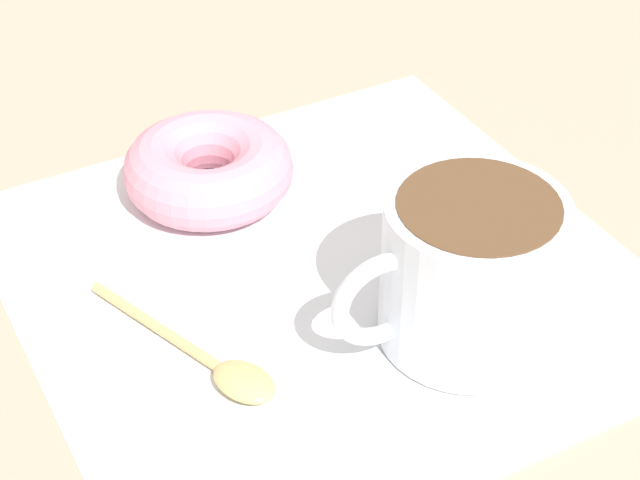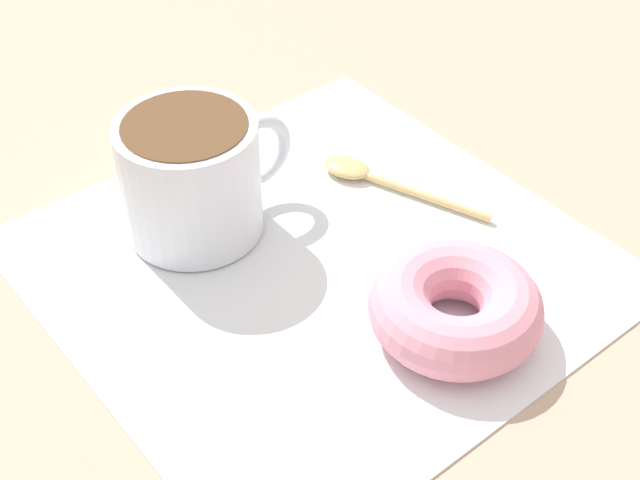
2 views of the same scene
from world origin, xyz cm
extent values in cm
cube|color=tan|center=(0.00, 0.00, -1.00)|extent=(120.00, 120.00, 2.00)
cube|color=white|center=(-1.58, 0.35, 0.15)|extent=(34.71, 34.71, 0.30)
cylinder|color=silver|center=(3.05, -7.61, 4.38)|extent=(9.18, 9.18, 8.17)
cylinder|color=brown|center=(3.05, -7.61, 8.27)|extent=(7.98, 7.98, 0.60)
torus|color=silver|center=(-2.00, -7.56, 4.38)|extent=(5.48, 0.95, 5.47)
torus|color=pink|center=(-4.58, 9.72, 2.15)|extent=(10.32, 10.32, 3.71)
ellipsoid|color=#D8B772|center=(-8.91, -6.44, 0.75)|extent=(3.65, 4.26, 0.90)
cylinder|color=#D8B772|center=(-11.41, -0.83, 0.58)|extent=(4.67, 9.58, 0.56)
camera|label=1|loc=(-21.36, -41.36, 38.63)|focal=60.00mm
camera|label=2|loc=(23.33, 34.64, 39.52)|focal=50.00mm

